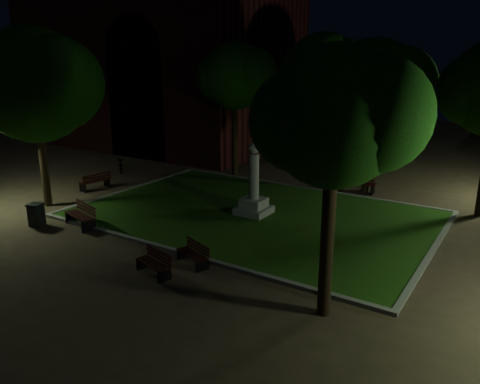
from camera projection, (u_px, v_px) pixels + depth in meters
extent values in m
plane|color=#4B3A28|center=(229.00, 228.00, 19.31)|extent=(80.00, 80.00, 0.00)
cube|color=#255012|center=(254.00, 214.00, 20.91)|extent=(15.00, 10.00, 0.08)
cube|color=slate|center=(180.00, 253.00, 16.79)|extent=(15.40, 0.20, 0.12)
cube|color=slate|center=(303.00, 188.00, 25.03)|extent=(15.40, 0.20, 0.12)
cube|color=slate|center=(131.00, 189.00, 24.85)|extent=(0.20, 10.00, 0.12)
cube|color=slate|center=(433.00, 250.00, 16.96)|extent=(0.20, 10.00, 0.12)
cube|color=gray|center=(254.00, 210.00, 20.86)|extent=(1.40, 1.40, 0.30)
cube|color=gray|center=(254.00, 203.00, 20.76)|extent=(1.00, 1.00, 0.40)
cylinder|color=gray|center=(254.00, 177.00, 20.43)|extent=(0.44, 0.44, 2.00)
sphere|color=gray|center=(254.00, 148.00, 20.08)|extent=(0.50, 0.50, 0.50)
cube|color=#471817|center=(159.00, 47.00, 36.82)|extent=(20.00, 12.00, 15.00)
cube|color=black|center=(151.00, 106.00, 32.75)|extent=(5.00, 3.00, 7.00)
cylinder|color=black|center=(148.00, 54.00, 31.77)|extent=(5.00, 3.00, 5.00)
plane|color=orange|center=(162.00, 104.00, 33.72)|extent=(6.30, 0.00, 6.30)
cylinder|color=black|center=(44.00, 164.00, 21.71)|extent=(0.36, 0.36, 4.07)
sphere|color=#14440C|center=(34.00, 85.00, 20.71)|extent=(5.13, 5.13, 5.13)
sphere|color=#14440C|center=(56.00, 83.00, 20.18)|extent=(4.10, 4.10, 4.10)
sphere|color=#14440C|center=(15.00, 87.00, 21.02)|extent=(3.84, 3.84, 3.84)
cylinder|color=black|center=(235.00, 137.00, 27.24)|extent=(0.36, 0.36, 4.62)
sphere|color=#14440C|center=(235.00, 76.00, 26.27)|extent=(3.78, 3.78, 3.78)
sphere|color=#14440C|center=(251.00, 74.00, 25.92)|extent=(3.03, 3.03, 3.03)
sphere|color=#14440C|center=(221.00, 78.00, 26.45)|extent=(2.84, 2.84, 2.84)
cylinder|color=black|center=(367.00, 154.00, 23.85)|extent=(0.36, 0.36, 4.05)
sphere|color=#14440C|center=(373.00, 86.00, 22.89)|extent=(4.62, 4.62, 4.62)
sphere|color=#14440C|center=(398.00, 84.00, 22.43)|extent=(3.70, 3.70, 3.70)
sphere|color=#14440C|center=(352.00, 88.00, 23.16)|extent=(3.47, 3.47, 3.47)
sphere|color=#14440C|center=(475.00, 90.00, 19.54)|extent=(3.08, 3.08, 3.08)
cylinder|color=black|center=(327.00, 240.00, 12.33)|extent=(0.36, 0.36, 4.34)
sphere|color=#14440C|center=(334.00, 117.00, 11.42)|extent=(3.57, 3.57, 3.57)
sphere|color=#14440C|center=(373.00, 114.00, 11.09)|extent=(2.86, 2.86, 2.86)
sphere|color=#14440C|center=(302.00, 120.00, 11.58)|extent=(2.68, 2.68, 2.68)
cylinder|color=black|center=(320.00, 132.00, 29.83)|extent=(0.36, 0.36, 4.34)
sphere|color=#14440C|center=(323.00, 73.00, 28.81)|extent=(4.93, 4.93, 4.93)
sphere|color=#14440C|center=(343.00, 72.00, 28.30)|extent=(3.95, 3.95, 3.95)
sphere|color=#14440C|center=(306.00, 75.00, 29.10)|extent=(3.70, 3.70, 3.70)
cylinder|color=black|center=(183.00, 123.00, 33.65)|extent=(0.12, 0.12, 4.42)
cylinder|color=black|center=(182.00, 92.00, 33.03)|extent=(0.90, 0.08, 0.08)
sphere|color=#D8FFD8|center=(177.00, 91.00, 33.26)|extent=(0.28, 0.28, 0.28)
sphere|color=#D8FFD8|center=(187.00, 92.00, 32.80)|extent=(0.28, 0.28, 0.28)
cube|color=black|center=(143.00, 263.00, 15.61)|extent=(0.18, 0.49, 0.40)
cube|color=black|center=(164.00, 276.00, 14.71)|extent=(0.18, 0.49, 0.40)
cube|color=black|center=(148.00, 265.00, 14.98)|extent=(1.41, 0.45, 0.04)
cube|color=black|center=(151.00, 264.00, 15.06)|extent=(1.41, 0.45, 0.04)
cube|color=black|center=(155.00, 263.00, 15.14)|extent=(1.41, 0.45, 0.04)
cube|color=black|center=(158.00, 262.00, 15.22)|extent=(1.41, 0.45, 0.04)
cube|color=black|center=(159.00, 259.00, 15.23)|extent=(1.41, 0.42, 0.09)
cube|color=black|center=(159.00, 255.00, 15.20)|extent=(1.41, 0.42, 0.09)
cube|color=black|center=(159.00, 252.00, 15.16)|extent=(1.41, 0.42, 0.09)
cube|color=black|center=(183.00, 253.00, 16.38)|extent=(0.22, 0.47, 0.39)
cube|color=black|center=(202.00, 265.00, 15.44)|extent=(0.22, 0.47, 0.39)
cube|color=black|center=(187.00, 255.00, 15.74)|extent=(1.35, 0.56, 0.04)
cube|color=black|center=(191.00, 254.00, 15.81)|extent=(1.35, 0.56, 0.04)
cube|color=black|center=(194.00, 253.00, 15.89)|extent=(1.35, 0.56, 0.04)
cube|color=black|center=(197.00, 253.00, 15.96)|extent=(1.35, 0.56, 0.04)
cube|color=black|center=(198.00, 250.00, 15.96)|extent=(1.34, 0.53, 0.08)
cube|color=black|center=(198.00, 246.00, 15.93)|extent=(1.34, 0.53, 0.08)
cube|color=black|center=(198.00, 243.00, 15.89)|extent=(1.34, 0.53, 0.08)
cube|color=black|center=(73.00, 216.00, 20.01)|extent=(0.22, 0.60, 0.48)
cube|color=black|center=(89.00, 226.00, 18.93)|extent=(0.22, 0.60, 0.48)
cube|color=black|center=(74.00, 216.00, 19.24)|extent=(1.73, 0.54, 0.04)
cube|color=black|center=(78.00, 216.00, 19.34)|extent=(1.73, 0.54, 0.04)
cube|color=black|center=(81.00, 215.00, 19.44)|extent=(1.73, 0.54, 0.04)
cube|color=black|center=(85.00, 214.00, 19.54)|extent=(1.73, 0.54, 0.04)
cube|color=black|center=(86.00, 211.00, 19.55)|extent=(1.72, 0.50, 0.11)
cube|color=black|center=(86.00, 208.00, 19.51)|extent=(1.72, 0.50, 0.11)
cube|color=black|center=(85.00, 204.00, 19.47)|extent=(1.72, 0.50, 0.11)
cube|color=black|center=(107.00, 183.00, 25.41)|extent=(0.57, 0.15, 0.46)
cube|color=black|center=(83.00, 188.00, 24.37)|extent=(0.57, 0.15, 0.46)
cube|color=black|center=(92.00, 180.00, 24.97)|extent=(0.36, 1.65, 0.04)
cube|color=black|center=(94.00, 181.00, 24.88)|extent=(0.36, 1.65, 0.04)
cube|color=black|center=(95.00, 181.00, 24.78)|extent=(0.36, 1.65, 0.04)
cube|color=black|center=(97.00, 182.00, 24.69)|extent=(0.36, 1.65, 0.04)
cube|color=black|center=(97.00, 180.00, 24.62)|extent=(0.33, 1.65, 0.10)
cube|color=black|center=(97.00, 177.00, 24.58)|extent=(0.33, 1.65, 0.10)
cube|color=black|center=(97.00, 174.00, 24.54)|extent=(0.33, 1.65, 0.10)
cube|color=black|center=(373.00, 190.00, 24.00)|extent=(0.12, 0.63, 0.50)
cube|color=black|center=(342.00, 186.00, 24.72)|extent=(0.12, 0.63, 0.50)
cube|color=black|center=(359.00, 182.00, 24.50)|extent=(1.83, 0.25, 0.05)
cube|color=black|center=(358.00, 182.00, 24.36)|extent=(1.83, 0.25, 0.05)
cube|color=black|center=(357.00, 183.00, 24.23)|extent=(1.83, 0.25, 0.05)
cube|color=black|center=(357.00, 184.00, 24.09)|extent=(1.83, 0.25, 0.05)
cube|color=black|center=(356.00, 182.00, 24.00)|extent=(1.83, 0.21, 0.11)
cube|color=black|center=(357.00, 179.00, 23.96)|extent=(1.83, 0.21, 0.11)
cube|color=black|center=(357.00, 176.00, 23.91)|extent=(1.83, 0.21, 0.11)
cube|color=black|center=(36.00, 215.00, 19.52)|extent=(0.63, 0.63, 0.90)
cube|color=black|center=(35.00, 204.00, 19.39)|extent=(0.70, 0.70, 0.06)
imported|color=black|center=(121.00, 164.00, 28.67)|extent=(1.72, 1.65, 0.93)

